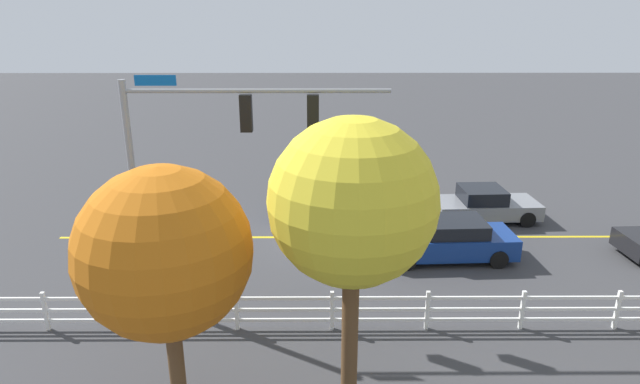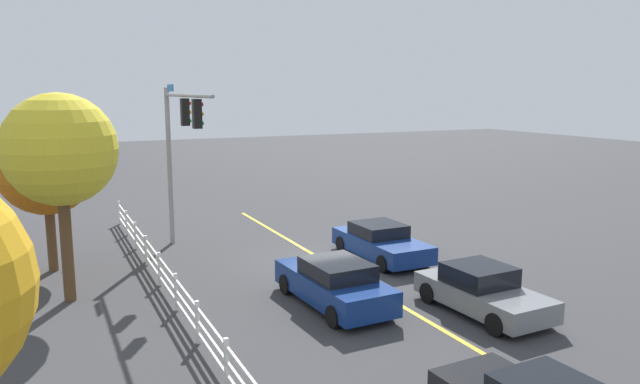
% 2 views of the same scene
% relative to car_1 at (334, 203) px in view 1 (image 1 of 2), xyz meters
% --- Properties ---
extents(ground_plane, '(120.00, 120.00, 0.00)m').
position_rel_car_1_xyz_m(ground_plane, '(0.72, 2.14, -0.66)').
color(ground_plane, '#38383A').
extents(lane_center_stripe, '(28.00, 0.16, 0.01)m').
position_rel_car_1_xyz_m(lane_center_stripe, '(-3.28, 2.14, -0.65)').
color(lane_center_stripe, gold).
rests_on(lane_center_stripe, ground_plane).
extents(signal_assembly, '(7.24, 0.38, 6.72)m').
position_rel_car_1_xyz_m(signal_assembly, '(3.76, 6.85, 4.08)').
color(signal_assembly, gray).
rests_on(signal_assembly, ground_plane).
extents(car_1, '(4.67, 2.09, 1.36)m').
position_rel_car_1_xyz_m(car_1, '(0.00, 0.00, 0.00)').
color(car_1, navy).
rests_on(car_1, ground_plane).
extents(car_2, '(4.31, 2.12, 1.40)m').
position_rel_car_1_xyz_m(car_2, '(-6.29, 0.31, 0.00)').
color(car_2, slate).
rests_on(car_2, ground_plane).
extents(car_3, '(4.75, 2.11, 1.45)m').
position_rel_car_1_xyz_m(car_3, '(-3.87, 3.97, 0.05)').
color(car_3, navy).
rests_on(car_3, ground_plane).
extents(white_rail_fence, '(26.10, 0.10, 1.15)m').
position_rel_car_1_xyz_m(white_rail_fence, '(-2.28, 8.43, -0.05)').
color(white_rail_fence, white).
rests_on(white_rail_fence, ground_plane).
extents(tree_1, '(3.40, 3.40, 6.44)m').
position_rel_car_1_xyz_m(tree_1, '(0.02, 11.24, 4.05)').
color(tree_1, brown).
rests_on(tree_1, ground_plane).
extents(tree_2, '(3.46, 3.46, 5.57)m').
position_rel_car_1_xyz_m(tree_2, '(3.69, 11.61, 3.16)').
color(tree_2, brown).
rests_on(tree_2, ground_plane).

